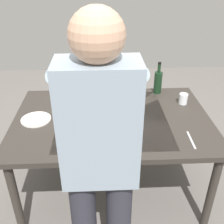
# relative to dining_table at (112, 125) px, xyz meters

# --- Properties ---
(ground_plane) EXTENTS (6.00, 6.00, 0.00)m
(ground_plane) POSITION_rel_dining_table_xyz_m (0.00, 0.00, -0.67)
(ground_plane) COLOR #66605B
(dining_table) EXTENTS (1.55, 1.05, 0.73)m
(dining_table) POSITION_rel_dining_table_xyz_m (0.00, 0.00, 0.00)
(dining_table) COLOR #332D28
(dining_table) RESTS_ON ground_plane
(chair_near) EXTENTS (0.40, 0.40, 0.91)m
(chair_near) POSITION_rel_dining_table_xyz_m (-0.03, -0.91, -0.14)
(chair_near) COLOR black
(chair_near) RESTS_ON ground_plane
(person_server) EXTENTS (0.42, 0.61, 1.69)m
(person_server) POSITION_rel_dining_table_xyz_m (0.10, 0.79, 0.30)
(person_server) COLOR #2D2D38
(person_server) RESTS_ON ground_plane
(wine_bottle) EXTENTS (0.07, 0.07, 0.30)m
(wine_bottle) POSITION_rel_dining_table_xyz_m (-0.44, -0.43, 0.18)
(wine_bottle) COLOR black
(wine_bottle) RESTS_ON dining_table
(wine_glass_left) EXTENTS (0.07, 0.07, 0.15)m
(wine_glass_left) POSITION_rel_dining_table_xyz_m (0.16, 0.32, 0.17)
(wine_glass_left) COLOR white
(wine_glass_left) RESTS_ON dining_table
(wine_glass_right) EXTENTS (0.07, 0.07, 0.15)m
(wine_glass_right) POSITION_rel_dining_table_xyz_m (-0.21, -0.03, 0.17)
(wine_glass_right) COLOR white
(wine_glass_right) RESTS_ON dining_table
(water_cup_near_left) EXTENTS (0.08, 0.08, 0.10)m
(water_cup_near_left) POSITION_rel_dining_table_xyz_m (0.35, 0.09, 0.12)
(water_cup_near_left) COLOR silver
(water_cup_near_left) RESTS_ON dining_table
(water_cup_near_right) EXTENTS (0.07, 0.07, 0.09)m
(water_cup_near_right) POSITION_rel_dining_table_xyz_m (-0.62, -0.21, 0.11)
(water_cup_near_right) COLOR silver
(water_cup_near_right) RESTS_ON dining_table
(serving_bowl_pasta) EXTENTS (0.30, 0.30, 0.07)m
(serving_bowl_pasta) POSITION_rel_dining_table_xyz_m (0.25, -0.16, 0.10)
(serving_bowl_pasta) COLOR white
(serving_bowl_pasta) RESTS_ON dining_table
(side_bowl_salad) EXTENTS (0.18, 0.18, 0.07)m
(side_bowl_salad) POSITION_rel_dining_table_xyz_m (-0.08, 0.09, 0.10)
(side_bowl_salad) COLOR white
(side_bowl_salad) RESTS_ON dining_table
(dinner_plate_near) EXTENTS (0.23, 0.23, 0.01)m
(dinner_plate_near) POSITION_rel_dining_table_xyz_m (0.59, 0.01, 0.07)
(dinner_plate_near) COLOR white
(dinner_plate_near) RESTS_ON dining_table
(table_knife) EXTENTS (0.02, 0.20, 0.00)m
(table_knife) POSITION_rel_dining_table_xyz_m (-0.53, 0.33, 0.07)
(table_knife) COLOR silver
(table_knife) RESTS_ON dining_table
(table_fork) EXTENTS (0.04, 0.18, 0.00)m
(table_fork) POSITION_rel_dining_table_xyz_m (-0.29, -0.35, 0.07)
(table_fork) COLOR silver
(table_fork) RESTS_ON dining_table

